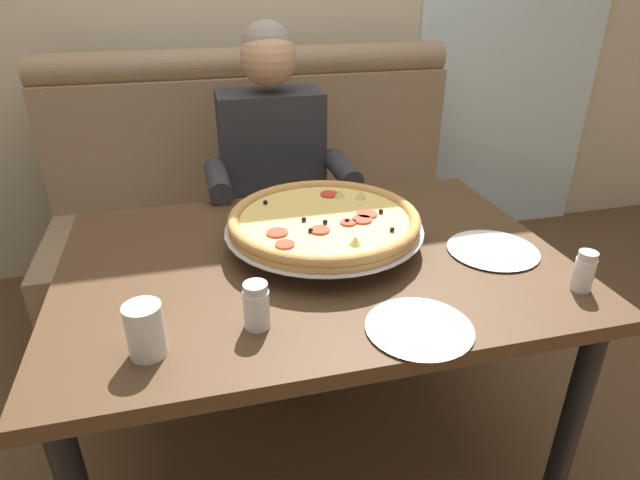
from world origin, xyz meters
TOP-DOWN VIEW (x-y plane):
  - ground_plane at (0.00, 0.00)m, footprint 16.00×16.00m
  - booth_bench at (0.00, 0.94)m, footprint 1.83×0.78m
  - dining_table at (0.00, 0.00)m, footprint 1.35×0.95m
  - diner_main at (0.02, 0.68)m, footprint 0.54×0.64m
  - pizza at (0.05, 0.06)m, footprint 0.56×0.56m
  - shaker_pepper_flakes at (-0.20, -0.28)m, footprint 0.06×0.06m
  - shaker_parmesan at (0.60, -0.32)m, footprint 0.05×0.05m
  - plate_near_left at (0.50, -0.09)m, footprint 0.25×0.25m
  - plate_near_right at (0.15, -0.38)m, footprint 0.24×0.24m
  - drinking_glass at (-0.43, -0.32)m, footprint 0.08×0.08m
  - patio_chair at (1.42, 2.10)m, footprint 0.42×0.41m

SIDE VIEW (x-z plane):
  - ground_plane at x=0.00m, z-range 0.00..0.00m
  - booth_bench at x=0.00m, z-range -0.17..0.96m
  - patio_chair at x=1.42m, z-range 0.09..0.95m
  - dining_table at x=0.00m, z-range 0.28..1.01m
  - diner_main at x=0.02m, z-range 0.07..1.35m
  - plate_near_left at x=0.50m, z-range 0.73..0.74m
  - plate_near_right at x=0.15m, z-range 0.73..0.74m
  - shaker_parmesan at x=0.60m, z-range 0.72..0.82m
  - shaker_pepper_flakes at x=-0.20m, z-range 0.72..0.83m
  - drinking_glass at x=-0.43m, z-range 0.72..0.83m
  - pizza at x=0.05m, z-range 0.75..0.86m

